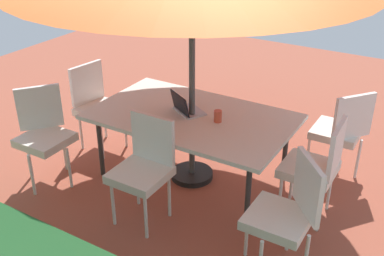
{
  "coord_description": "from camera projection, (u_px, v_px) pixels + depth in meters",
  "views": [
    {
      "loc": [
        -2.14,
        3.57,
        2.73
      ],
      "look_at": [
        0.0,
        0.0,
        0.58
      ],
      "focal_mm": 43.83,
      "sensor_mm": 36.0,
      "label": 1
    }
  ],
  "objects": [
    {
      "name": "ground_plane",
      "position": [
        192.0,
        177.0,
        4.95
      ],
      "size": [
        10.0,
        10.0,
        0.02
      ],
      "primitive_type": "cube",
      "color": "#9E4C38"
    },
    {
      "name": "dining_table",
      "position": [
        192.0,
        119.0,
        4.64
      ],
      "size": [
        1.97,
        1.19,
        0.72
      ],
      "color": "silver",
      "rests_on": "ground_plane"
    },
    {
      "name": "chair_northwest",
      "position": [
        287.0,
        211.0,
        3.53
      ],
      "size": [
        0.59,
        0.58,
        0.98
      ],
      "rotation": [
        0.0,
        0.0,
        2.29
      ],
      "color": "silver",
      "rests_on": "ground_plane"
    },
    {
      "name": "chair_north",
      "position": [
        144.0,
        165.0,
        4.11
      ],
      "size": [
        0.46,
        0.46,
        0.98
      ],
      "rotation": [
        0.0,
        0.0,
        3.14
      ],
      "color": "silver",
      "rests_on": "ground_plane"
    },
    {
      "name": "chair_northeast",
      "position": [
        44.0,
        132.0,
        4.67
      ],
      "size": [
        0.58,
        0.58,
        0.98
      ],
      "rotation": [
        0.0,
        0.0,
        4.05
      ],
      "color": "silver",
      "rests_on": "ground_plane"
    },
    {
      "name": "chair_west",
      "position": [
        316.0,
        165.0,
        4.11
      ],
      "size": [
        0.47,
        0.46,
        0.98
      ],
      "rotation": [
        0.0,
        0.0,
        1.62
      ],
      "color": "silver",
      "rests_on": "ground_plane"
    },
    {
      "name": "chair_east",
      "position": [
        97.0,
        103.0,
        5.29
      ],
      "size": [
        0.49,
        0.48,
        0.98
      ],
      "rotation": [
        0.0,
        0.0,
        4.56
      ],
      "color": "silver",
      "rests_on": "ground_plane"
    },
    {
      "name": "chair_southwest",
      "position": [
        341.0,
        129.0,
        4.72
      ],
      "size": [
        0.58,
        0.58,
        0.98
      ],
      "rotation": [
        0.0,
        0.0,
        0.91
      ],
      "color": "silver",
      "rests_on": "ground_plane"
    },
    {
      "name": "laptop",
      "position": [
        186.0,
        108.0,
        4.65
      ],
      "size": [
        0.4,
        0.37,
        0.21
      ],
      "rotation": [
        0.0,
        0.0,
        -0.53
      ],
      "color": "#B7B7BC",
      "rests_on": "dining_table"
    },
    {
      "name": "cup",
      "position": [
        218.0,
        116.0,
        4.46
      ],
      "size": [
        0.08,
        0.08,
        0.12
      ],
      "primitive_type": "cylinder",
      "color": "#CC4C33",
      "rests_on": "dining_table"
    }
  ]
}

